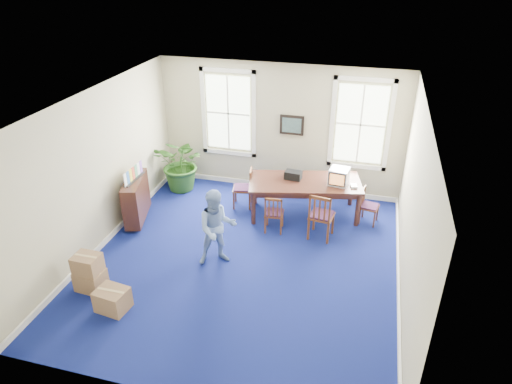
% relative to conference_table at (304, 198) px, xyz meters
% --- Properties ---
extents(floor, '(6.50, 6.50, 0.00)m').
position_rel_conference_table_xyz_m(floor, '(-0.85, -2.10, -0.43)').
color(floor, navy).
rests_on(floor, ground).
extents(ceiling, '(6.50, 6.50, 0.00)m').
position_rel_conference_table_xyz_m(ceiling, '(-0.85, -2.10, 2.77)').
color(ceiling, white).
rests_on(ceiling, ground).
extents(wall_back, '(6.50, 0.00, 6.50)m').
position_rel_conference_table_xyz_m(wall_back, '(-0.85, 1.15, 1.17)').
color(wall_back, tan).
rests_on(wall_back, ground).
extents(wall_front, '(6.50, 0.00, 6.50)m').
position_rel_conference_table_xyz_m(wall_front, '(-0.85, -5.35, 1.17)').
color(wall_front, tan).
rests_on(wall_front, ground).
extents(wall_left, '(0.00, 6.50, 6.50)m').
position_rel_conference_table_xyz_m(wall_left, '(-3.85, -2.10, 1.17)').
color(wall_left, tan).
rests_on(wall_left, ground).
extents(wall_right, '(0.00, 6.50, 6.50)m').
position_rel_conference_table_xyz_m(wall_right, '(2.15, -2.10, 1.17)').
color(wall_right, tan).
rests_on(wall_right, ground).
extents(baseboard_back, '(6.00, 0.04, 0.12)m').
position_rel_conference_table_xyz_m(baseboard_back, '(-0.85, 1.12, -0.37)').
color(baseboard_back, white).
rests_on(baseboard_back, ground).
extents(baseboard_left, '(0.04, 6.50, 0.12)m').
position_rel_conference_table_xyz_m(baseboard_left, '(-3.82, -2.10, -0.37)').
color(baseboard_left, white).
rests_on(baseboard_left, ground).
extents(baseboard_right, '(0.04, 6.50, 0.12)m').
position_rel_conference_table_xyz_m(baseboard_right, '(2.12, -2.10, -0.37)').
color(baseboard_right, white).
rests_on(baseboard_right, ground).
extents(window_left, '(1.40, 0.12, 2.20)m').
position_rel_conference_table_xyz_m(window_left, '(-2.15, 1.13, 1.47)').
color(window_left, white).
rests_on(window_left, ground).
extents(window_right, '(1.40, 0.12, 2.20)m').
position_rel_conference_table_xyz_m(window_right, '(1.05, 1.13, 1.47)').
color(window_right, white).
rests_on(window_right, ground).
extents(wall_picture, '(0.58, 0.06, 0.48)m').
position_rel_conference_table_xyz_m(wall_picture, '(-0.55, 1.10, 1.32)').
color(wall_picture, black).
rests_on(wall_picture, ground).
extents(conference_table, '(2.69, 1.67, 0.85)m').
position_rel_conference_table_xyz_m(conference_table, '(0.00, 0.00, 0.00)').
color(conference_table, '#3D1E16').
rests_on(conference_table, ground).
extents(crt_tv, '(0.46, 0.49, 0.37)m').
position_rel_conference_table_xyz_m(crt_tv, '(0.74, 0.06, 0.61)').
color(crt_tv, '#B7B7BC').
rests_on(crt_tv, conference_table).
extents(game_console, '(0.18, 0.21, 0.05)m').
position_rel_conference_table_xyz_m(game_console, '(1.08, 0.00, 0.45)').
color(game_console, white).
rests_on(game_console, conference_table).
extents(equipment_bag, '(0.39, 0.28, 0.19)m').
position_rel_conference_table_xyz_m(equipment_bag, '(-0.28, 0.06, 0.52)').
color(equipment_bag, black).
rests_on(equipment_bag, conference_table).
extents(chair_near_left, '(0.44, 0.44, 0.89)m').
position_rel_conference_table_xyz_m(chair_near_left, '(-0.51, -0.85, 0.02)').
color(chair_near_left, brown).
rests_on(chair_near_left, ground).
extents(chair_near_right, '(0.55, 0.55, 1.08)m').
position_rel_conference_table_xyz_m(chair_near_right, '(0.51, -0.85, 0.12)').
color(chair_near_right, brown).
rests_on(chair_near_right, ground).
extents(chair_end_left, '(0.51, 0.51, 0.97)m').
position_rel_conference_table_xyz_m(chair_end_left, '(-1.48, 0.00, 0.06)').
color(chair_end_left, brown).
rests_on(chair_end_left, ground).
extents(chair_end_right, '(0.44, 0.44, 0.84)m').
position_rel_conference_table_xyz_m(chair_end_right, '(1.48, 0.00, -0.00)').
color(chair_end_right, brown).
rests_on(chair_end_right, ground).
extents(man, '(0.95, 0.88, 1.57)m').
position_rel_conference_table_xyz_m(man, '(-1.32, -2.25, 0.36)').
color(man, '#7290C4').
rests_on(man, ground).
extents(credenza, '(0.67, 1.27, 0.96)m').
position_rel_conference_table_xyz_m(credenza, '(-3.60, -1.23, 0.05)').
color(credenza, '#3D1E16').
rests_on(credenza, ground).
extents(brochure_rack, '(0.17, 0.72, 0.31)m').
position_rel_conference_table_xyz_m(brochure_rack, '(-3.58, -1.23, 0.69)').
color(brochure_rack, '#99999E').
rests_on(brochure_rack, credenza).
extents(potted_plant, '(1.41, 1.27, 1.42)m').
position_rel_conference_table_xyz_m(potted_plant, '(-3.18, 0.44, 0.29)').
color(potted_plant, '#214914').
rests_on(potted_plant, ground).
extents(cardboard_boxes, '(1.47, 1.47, 0.76)m').
position_rel_conference_table_xyz_m(cardboard_boxes, '(-3.10, -3.52, -0.05)').
color(cardboard_boxes, '#936C49').
rests_on(cardboard_boxes, ground).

